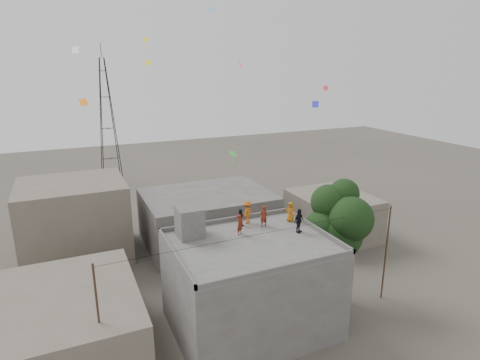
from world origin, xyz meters
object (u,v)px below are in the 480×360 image
(transmission_tower, at_px, (107,122))
(person_red_adult, at_px, (264,216))
(stair_head_box, at_px, (190,222))
(tree, at_px, (340,222))
(person_dark_adult, at_px, (299,221))

(transmission_tower, relative_size, person_red_adult, 13.16)
(stair_head_box, distance_m, person_red_adult, 5.22)
(stair_head_box, bearing_deg, transmission_tower, 91.23)
(stair_head_box, bearing_deg, tree, -10.74)
(stair_head_box, bearing_deg, person_dark_adult, -19.48)
(transmission_tower, height_order, person_dark_adult, transmission_tower)
(stair_head_box, relative_size, transmission_tower, 0.10)
(person_red_adult, relative_size, person_dark_adult, 0.91)
(person_dark_adult, bearing_deg, transmission_tower, 76.10)
(transmission_tower, xyz_separation_m, person_red_adult, (5.99, -37.90, -2.21))
(stair_head_box, bearing_deg, person_red_adult, -5.46)
(tree, bearing_deg, person_dark_adult, -173.66)
(person_red_adult, xyz_separation_m, person_dark_adult, (1.65, -1.92, 0.07))
(transmission_tower, bearing_deg, stair_head_box, -88.77)
(person_red_adult, bearing_deg, person_dark_adult, 125.76)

